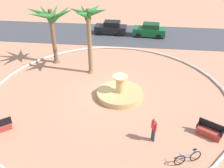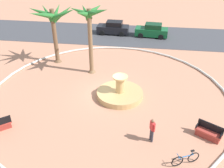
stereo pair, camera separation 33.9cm
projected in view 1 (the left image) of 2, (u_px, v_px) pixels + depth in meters
The scene contains 11 objects.
ground_plane at pixel (109, 94), 19.76m from camera, with size 80.00×80.00×0.00m, color tan.
plaza_curb at pixel (109, 93), 19.71m from camera, with size 19.02×19.02×0.20m, color silver.
street_asphalt at pixel (123, 35), 31.58m from camera, with size 48.00×8.00×0.03m, color #424247.
fountain at pixel (120, 93), 19.33m from camera, with size 3.64×3.64×1.83m.
palm_tree_near_fountain at pixel (89, 22), 20.43m from camera, with size 3.29×3.14×6.14m.
palm_tree_by_curb at pixel (51, 19), 22.50m from camera, with size 4.50×4.42×5.54m.
bench_east at pixel (209, 132), 15.43m from camera, with size 1.63×1.24×1.00m.
bicycle_red_frame at pixel (188, 158), 13.57m from camera, with size 1.59×0.77×0.94m.
person_cyclist_helmet at pixel (154, 128), 14.79m from camera, with size 0.34×0.48×1.70m.
parked_car_leftmost at pixel (111, 28), 31.53m from camera, with size 4.05×2.01×1.67m.
parked_car_second at pixel (149, 30), 30.74m from camera, with size 4.12×2.15×1.67m.
Camera 1 is at (2.21, -16.35, 10.90)m, focal length 39.35 mm.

